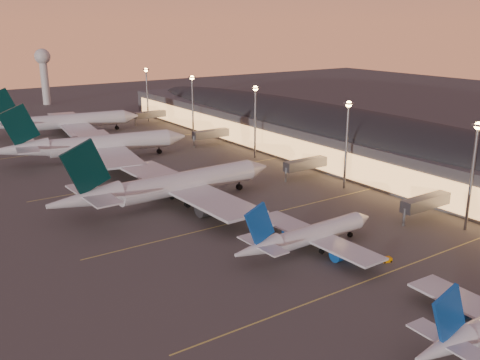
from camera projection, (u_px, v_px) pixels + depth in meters
name	position (u px, v px, depth m)	size (l,w,h in m)	color
ground	(358.00, 267.00, 107.31)	(700.00, 700.00, 0.00)	#464340
airliner_narrow_north	(308.00, 236.00, 114.04)	(38.23, 34.08, 13.69)	silver
airliner_wide_near	(171.00, 186.00, 142.52)	(65.39, 59.47, 20.95)	silver
airliner_wide_mid	(94.00, 145.00, 188.33)	(68.22, 62.77, 21.85)	silver
airliner_wide_far	(63.00, 122.00, 232.47)	(67.33, 61.81, 21.54)	silver
terminal_building	(332.00, 132.00, 195.62)	(56.35, 255.00, 17.46)	#46474B
light_masts	(292.00, 118.00, 173.22)	(2.20, 217.20, 25.90)	slate
radar_tower	(43.00, 67.00, 312.06)	(9.00, 9.00, 32.50)	silver
lane_markings	(245.00, 211.00, 138.93)	(90.00, 180.36, 0.00)	#D8C659
baggage_tug_c	(385.00, 260.00, 109.66)	(3.37, 2.07, 0.94)	orange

